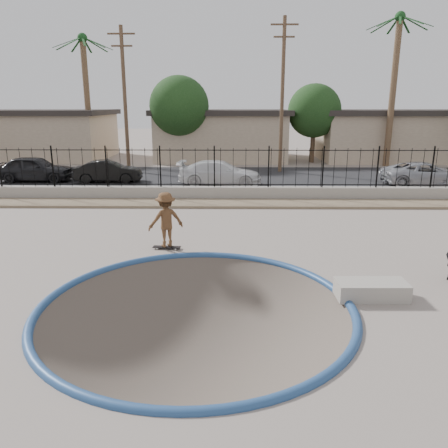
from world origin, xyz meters
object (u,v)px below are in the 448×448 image
at_px(skater, 166,223).
at_px(car_c, 220,173).
at_px(skateboard, 167,247).
at_px(concrete_ledge, 371,290).
at_px(car_d, 426,174).
at_px(car_a, 35,169).
at_px(car_b, 108,171).

bearing_deg(skater, car_c, -122.20).
xyz_separation_m(skateboard, concrete_ledge, (5.21, -3.46, 0.14)).
distance_m(skateboard, car_d, 16.59).
height_order(skater, car_a, skater).
bearing_deg(skateboard, car_c, 87.35).
bearing_deg(skateboard, concrete_ledge, -28.95).
relative_size(skateboard, car_d, 0.19).
xyz_separation_m(car_a, car_b, (4.30, -0.28, -0.11)).
relative_size(car_c, car_d, 1.00).
distance_m(skater, skateboard, 0.78).
relative_size(car_a, car_c, 0.94).
distance_m(concrete_ledge, car_b, 18.28).
height_order(concrete_ledge, car_c, car_c).
height_order(skater, skateboard, skater).
xyz_separation_m(skateboard, car_a, (-9.27, 12.00, 0.70)).
height_order(skateboard, car_a, car_a).
xyz_separation_m(car_b, car_c, (6.36, -0.78, 0.05)).
height_order(concrete_ledge, car_d, car_d).
distance_m(skater, car_d, 16.58).
xyz_separation_m(skateboard, car_b, (-4.97, 11.72, 0.59)).
height_order(skater, car_c, skater).
height_order(car_a, car_d, car_a).
distance_m(skater, car_c, 11.02).
distance_m(car_a, car_b, 4.31).
bearing_deg(car_c, car_d, -86.55).
xyz_separation_m(skater, concrete_ledge, (5.21, -3.46, -0.64)).
bearing_deg(skater, skateboard, -141.52).
relative_size(skater, car_b, 0.45).
bearing_deg(skateboard, skater, -111.98).
bearing_deg(concrete_ledge, skater, 146.46).
bearing_deg(skateboard, car_d, 45.48).
height_order(skater, concrete_ledge, skater).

